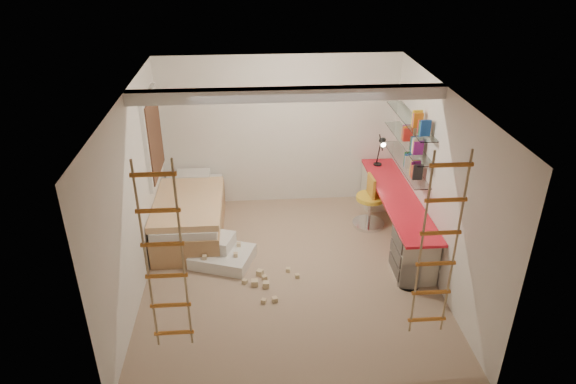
{
  "coord_description": "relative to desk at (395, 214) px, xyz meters",
  "views": [
    {
      "loc": [
        -0.47,
        -5.92,
        4.36
      ],
      "look_at": [
        0.0,
        0.3,
        1.15
      ],
      "focal_mm": 32.0,
      "sensor_mm": 36.0,
      "label": 1
    }
  ],
  "objects": [
    {
      "name": "swivel_chair",
      "position": [
        -0.32,
        0.38,
        -0.08
      ],
      "size": [
        0.55,
        0.55,
        0.88
      ],
      "color": "gold",
      "rests_on": "floor"
    },
    {
      "name": "shelves",
      "position": [
        0.15,
        0.27,
        1.1
      ],
      "size": [
        0.25,
        1.8,
        0.71
      ],
      "color": "white",
      "rests_on": "wall_right"
    },
    {
      "name": "toy_blocks",
      "position": [
        -2.29,
        -0.84,
        -0.23
      ],
      "size": [
        1.36,
        1.19,
        0.64
      ],
      "color": "#CCB284",
      "rests_on": "floor"
    },
    {
      "name": "books",
      "position": [
        0.15,
        0.27,
        1.2
      ],
      "size": [
        0.14,
        0.7,
        0.92
      ],
      "color": "#262626",
      "rests_on": "shelves"
    },
    {
      "name": "rope_ladder_left",
      "position": [
        -3.07,
        -2.61,
        1.11
      ],
      "size": [
        0.41,
        0.04,
        2.13
      ],
      "primitive_type": null,
      "color": "orange",
      "rests_on": "ceiling"
    },
    {
      "name": "window_frame",
      "position": [
        -3.69,
        0.64,
        1.15
      ],
      "size": [
        0.06,
        1.15,
        1.35
      ],
      "primitive_type": "cube",
      "color": "white",
      "rests_on": "wall_left"
    },
    {
      "name": "window_blind",
      "position": [
        -3.65,
        0.64,
        1.15
      ],
      "size": [
        0.02,
        1.0,
        1.2
      ],
      "primitive_type": "cube",
      "color": "#4C2D1E",
      "rests_on": "window_frame"
    },
    {
      "name": "floor",
      "position": [
        -1.72,
        -0.86,
        -0.4
      ],
      "size": [
        4.5,
        4.5,
        0.0
      ],
      "primitive_type": "plane",
      "color": "tan",
      "rests_on": "ground"
    },
    {
      "name": "desk",
      "position": [
        0.0,
        0.0,
        0.0
      ],
      "size": [
        0.56,
        2.8,
        0.75
      ],
      "color": "red",
      "rests_on": "floor"
    },
    {
      "name": "rope_ladder_right",
      "position": [
        -0.37,
        -2.61,
        1.11
      ],
      "size": [
        0.41,
        0.04,
        2.13
      ],
      "primitive_type": null,
      "color": "orange",
      "rests_on": "ceiling"
    },
    {
      "name": "waste_bin",
      "position": [
        -0.11,
        -1.24,
        -0.21
      ],
      "size": [
        0.31,
        0.31,
        0.39
      ],
      "primitive_type": "cylinder",
      "color": "white",
      "rests_on": "floor"
    },
    {
      "name": "ceiling_beam",
      "position": [
        -1.72,
        -0.56,
        2.12
      ],
      "size": [
        4.0,
        0.18,
        0.16
      ],
      "primitive_type": "cube",
      "color": "white",
      "rests_on": "ceiling"
    },
    {
      "name": "bed",
      "position": [
        -3.2,
        0.36,
        -0.07
      ],
      "size": [
        1.02,
        2.0,
        0.69
      ],
      "color": "#AD7F51",
      "rests_on": "floor"
    },
    {
      "name": "task_lamp",
      "position": [
        -0.05,
        0.96,
        0.73
      ],
      "size": [
        0.14,
        0.36,
        0.57
      ],
      "color": "black",
      "rests_on": "desk"
    },
    {
      "name": "play_platform",
      "position": [
        -2.7,
        -0.47,
        -0.26
      ],
      "size": [
        1.0,
        0.89,
        0.37
      ],
      "color": "silver",
      "rests_on": "floor"
    }
  ]
}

